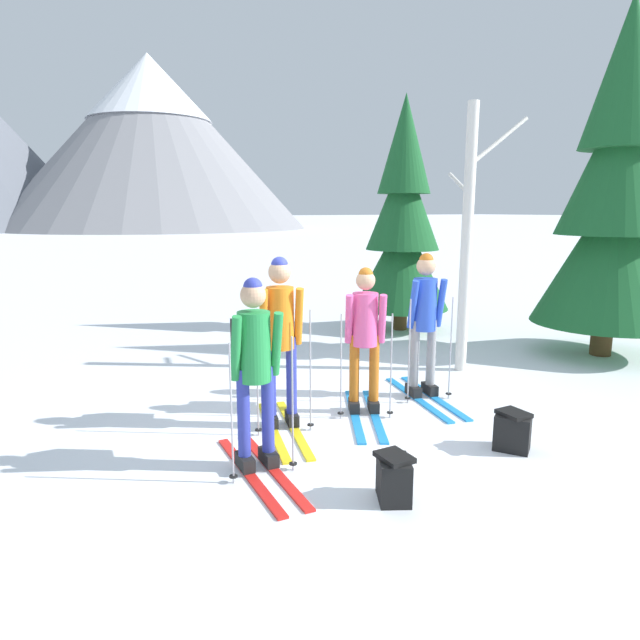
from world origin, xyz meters
The scene contains 11 objects.
ground_plane centered at (0.00, 0.00, 0.00)m, with size 400.00×400.00×0.00m, color white.
skier_in_green centered at (-1.03, -0.50, 0.95)m, with size 0.61×1.59×1.69m.
skier_in_orange centered at (-0.43, 0.27, 1.01)m, with size 0.71×1.63×1.78m.
skier_in_pink centered at (0.55, 0.20, 0.91)m, with size 1.00×1.56×1.63m.
skier_in_blue centered at (1.47, 0.31, 0.96)m, with size 0.66×1.68×1.74m.
pine_tree_near centered at (5.20, 0.52, 2.41)m, with size 2.18×2.18×5.26m.
pine_tree_mid centered at (3.59, 3.57, 1.95)m, with size 1.77×1.77×4.27m.
birch_tree_tall centered at (2.70, 0.95, 1.88)m, with size 0.98×0.72×3.63m.
backpack_on_snow_front centered at (1.23, -1.32, 0.19)m, with size 0.38×0.40×0.38m.
backpack_on_snow_beside centered at (-0.31, -1.54, 0.19)m, with size 0.36×0.39×0.38m.
mountain_ridge_distant centered at (-2.60, 71.41, 11.85)m, with size 63.62×49.27×24.85m.
Camera 1 is at (-2.75, -4.78, 2.24)m, focal length 31.29 mm.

